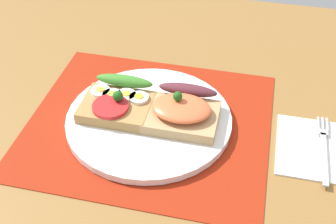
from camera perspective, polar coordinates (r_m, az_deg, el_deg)
The scene contains 7 objects.
ground_plane at distance 69.85cm, azimuth -2.40°, elevation -2.46°, with size 120.00×90.00×3.20cm, color olive.
placemat at distance 68.66cm, azimuth -2.44°, elevation -1.39°, with size 36.83×32.46×0.30cm, color #9D220D.
plate at distance 68.18cm, azimuth -2.46°, elevation -0.95°, with size 25.36×25.36×1.14cm, color white.
sandwich_egg_tomato at distance 68.68cm, azimuth -6.50°, elevation 1.32°, with size 10.56×9.68×3.98cm.
sandwich_salmon at distance 66.09cm, azimuth 1.83°, elevation 0.16°, with size 10.80×9.82×5.02cm.
napkin at distance 68.05cm, azimuth 19.84°, elevation -4.73°, with size 14.60×12.59×0.60cm, color white.
fork at distance 67.79cm, azimuth 19.37°, elevation -4.24°, with size 1.62×13.92×0.32cm.
Camera 1 is at (14.18, -48.83, 46.28)cm, focal length 47.44 mm.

